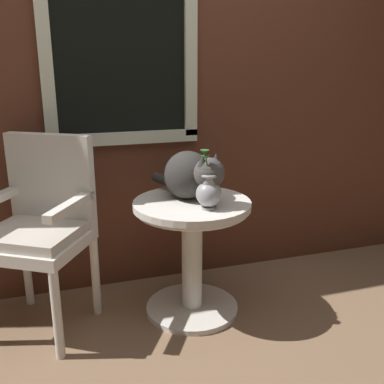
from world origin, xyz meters
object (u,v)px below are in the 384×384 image
(wicker_side_table, at_px, (192,239))
(wicker_chair, at_px, (41,221))
(pewter_vase_with_ivy, at_px, (209,191))
(cat, at_px, (191,175))

(wicker_side_table, bearing_deg, wicker_chair, 170.34)
(wicker_side_table, xyz_separation_m, wicker_chair, (-0.75, 0.13, 0.14))
(wicker_chair, distance_m, pewter_vase_with_ivy, 0.85)
(wicker_side_table, relative_size, pewter_vase_with_ivy, 2.13)
(wicker_side_table, xyz_separation_m, cat, (0.01, 0.04, 0.34))
(cat, xyz_separation_m, pewter_vase_with_ivy, (0.03, -0.18, -0.04))
(wicker_side_table, height_order, cat, cat)
(pewter_vase_with_ivy, bearing_deg, wicker_chair, 161.28)
(wicker_chair, bearing_deg, cat, -6.58)
(wicker_chair, distance_m, cat, 0.79)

